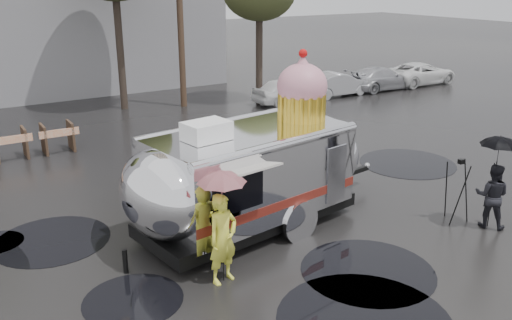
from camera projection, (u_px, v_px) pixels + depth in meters
ground at (338, 234)px, 12.66m from camera, size 120.00×120.00×0.00m
puddles at (293, 239)px, 12.42m from camera, size 14.23×8.90×0.01m
utility_pole at (180, 3)px, 23.68m from camera, size 1.60×0.28×9.00m
barricade_row at (11, 144)px, 17.73m from camera, size 4.30×0.80×1.00m
parked_cars at (364, 78)px, 27.97m from camera, size 13.20×1.90×1.50m
airstream_trailer at (252, 169)px, 12.61m from camera, size 7.73×3.64×4.19m
person_left at (223, 239)px, 10.46m from camera, size 0.74×0.58×1.83m
umbrella_pink at (222, 190)px, 10.13m from camera, size 1.15×1.15×2.33m
person_right at (492, 196)px, 12.83m from camera, size 0.76×0.87×1.59m
umbrella_black at (499, 151)px, 12.47m from camera, size 1.08×1.08×2.28m
tripod at (458, 184)px, 13.07m from camera, size 0.62×0.66×1.61m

